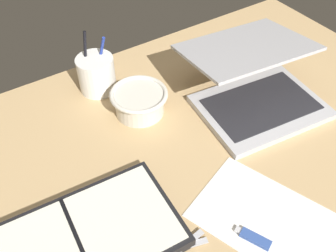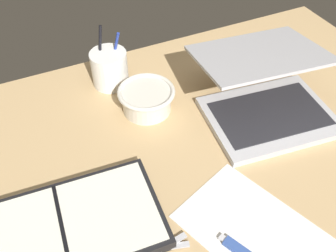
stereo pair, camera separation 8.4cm
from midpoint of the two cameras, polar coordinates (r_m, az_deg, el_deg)
The scene contains 7 objects.
desk_top at distance 86.93cm, azimuth 7.96°, elevation -6.62°, with size 140.00×100.00×2.00cm, color tan.
laptop at distance 98.71cm, azimuth 17.07°, elevation 4.46°, with size 34.66×36.42×15.64cm.
bowl at distance 95.98cm, azimuth -0.79°, elevation 4.08°, with size 14.77×14.77×6.47cm.
pen_cup at distance 104.25cm, azimuth -6.60°, elevation 8.64°, with size 10.00×10.00×16.64cm.
planner at distance 76.48cm, azimuth -12.59°, elevation -15.41°, with size 39.83×23.92×3.02cm.
paper_sheet_front at distance 79.15cm, azimuth 15.94°, elevation -15.16°, with size 19.12×27.91×0.16cm, color white.
usb_drive at distance 76.00cm, azimuth 13.79°, elevation -17.91°, with size 4.51×7.20×1.00cm.
Camera 2 is at (-29.46, -45.04, 68.90)cm, focal length 40.00 mm.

